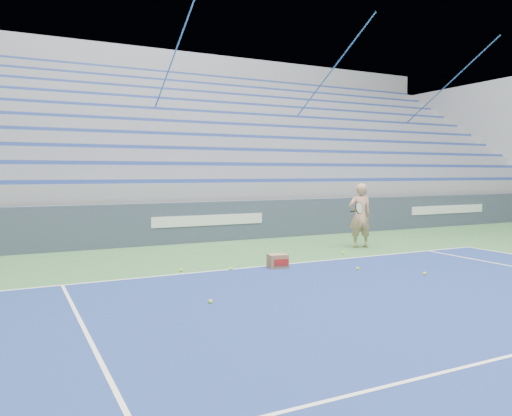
{
  "coord_description": "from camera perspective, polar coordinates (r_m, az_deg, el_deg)",
  "views": [
    {
      "loc": [
        -4.89,
        3.13,
        1.87
      ],
      "look_at": [
        -0.26,
        12.38,
        1.15
      ],
      "focal_mm": 35.0,
      "sensor_mm": 36.0,
      "label": 1
    }
  ],
  "objects": [
    {
      "name": "sponsor_barrier",
      "position": [
        13.73,
        -5.58,
        -1.55
      ],
      "size": [
        30.0,
        0.32,
        1.1
      ],
      "color": "#384355",
      "rests_on": "ground"
    },
    {
      "name": "bleachers",
      "position": [
        19.12,
        -11.82,
        5.36
      ],
      "size": [
        31.0,
        9.15,
        7.3
      ],
      "color": "gray",
      "rests_on": "ground"
    },
    {
      "name": "tennis_player",
      "position": [
        12.82,
        11.8,
        -0.84
      ],
      "size": [
        0.94,
        0.88,
        1.62
      ],
      "color": "tan",
      "rests_on": "ground"
    },
    {
      "name": "ball_box",
      "position": [
        9.9,
        2.5,
        -6.1
      ],
      "size": [
        0.41,
        0.34,
        0.28
      ],
      "color": "olive",
      "rests_on": "ground"
    },
    {
      "name": "tennis_ball_0",
      "position": [
        9.65,
        -8.56,
        -7.04
      ],
      "size": [
        0.07,
        0.07,
        0.07
      ],
      "primitive_type": "sphere",
      "color": "#C7F031",
      "rests_on": "ground"
    },
    {
      "name": "tennis_ball_1",
      "position": [
        9.69,
        -2.9,
        -6.95
      ],
      "size": [
        0.07,
        0.07,
        0.07
      ],
      "primitive_type": "sphere",
      "color": "#C7F031",
      "rests_on": "ground"
    },
    {
      "name": "tennis_ball_2",
      "position": [
        7.3,
        -5.22,
        -10.62
      ],
      "size": [
        0.07,
        0.07,
        0.07
      ],
      "primitive_type": "sphere",
      "color": "#C7F031",
      "rests_on": "ground"
    },
    {
      "name": "tennis_ball_3",
      "position": [
        11.78,
        9.93,
        -5.05
      ],
      "size": [
        0.07,
        0.07,
        0.07
      ],
      "primitive_type": "sphere",
      "color": "#C7F031",
      "rests_on": "ground"
    },
    {
      "name": "tennis_ball_4",
      "position": [
        9.87,
        11.55,
        -6.83
      ],
      "size": [
        0.07,
        0.07,
        0.07
      ],
      "primitive_type": "sphere",
      "color": "#C7F031",
      "rests_on": "ground"
    },
    {
      "name": "tennis_ball_5",
      "position": [
        9.72,
        18.72,
        -7.13
      ],
      "size": [
        0.07,
        0.07,
        0.07
      ],
      "primitive_type": "sphere",
      "color": "#C7F031",
      "rests_on": "ground"
    }
  ]
}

